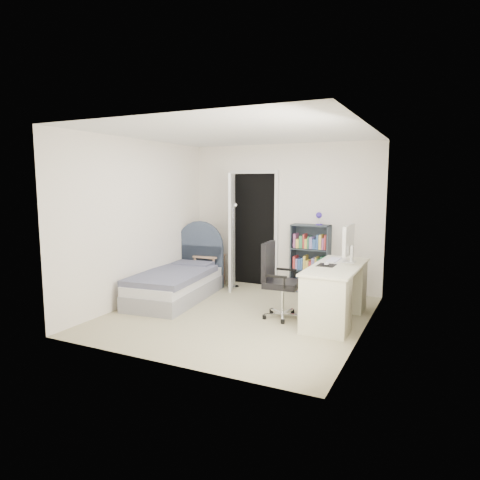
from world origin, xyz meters
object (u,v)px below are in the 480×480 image
at_px(nightstand, 209,262).
at_px(floor_lamp, 234,253).
at_px(bed, 178,282).
at_px(desk, 336,290).
at_px(office_chair, 277,276).
at_px(bookcase, 311,261).

height_order(nightstand, floor_lamp, floor_lamp).
xyz_separation_m(bed, nightstand, (0.00, 0.99, 0.16)).
xyz_separation_m(desk, office_chair, (-0.77, -0.23, 0.16)).
bearing_deg(bed, nightstand, 89.80).
xyz_separation_m(bed, floor_lamp, (0.49, 1.01, 0.35)).
height_order(desk, office_chair, desk).
height_order(nightstand, desk, desk).
xyz_separation_m(floor_lamp, bookcase, (1.31, 0.30, -0.08)).
bearing_deg(bookcase, bed, -144.12).
distance_m(floor_lamp, desk, 2.28).
relative_size(bed, nightstand, 3.09).
bearing_deg(floor_lamp, office_chair, -43.96).
xyz_separation_m(nightstand, bookcase, (1.80, 0.31, 0.11)).
distance_m(nightstand, office_chair, 2.14).
bearing_deg(office_chair, bookcase, 88.76).
xyz_separation_m(bed, office_chair, (1.77, -0.22, 0.31)).
relative_size(bookcase, desk, 0.88).
bearing_deg(floor_lamp, nightstand, -178.23).
distance_m(floor_lamp, office_chair, 1.77).
height_order(bed, desk, desk).
bearing_deg(bed, office_chair, -7.11).
bearing_deg(bookcase, desk, -60.43).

